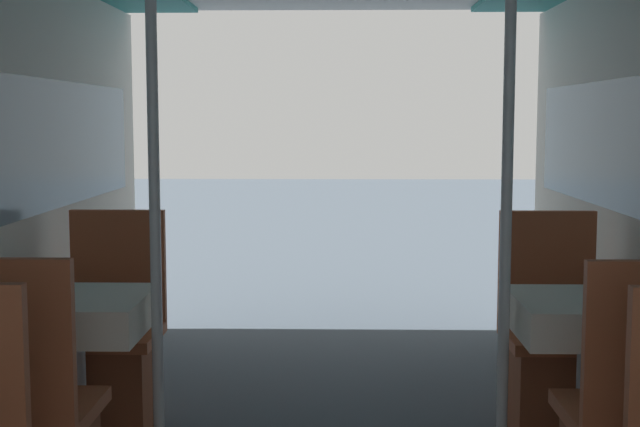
{
  "coord_description": "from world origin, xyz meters",
  "views": [
    {
      "loc": [
        0.04,
        -0.84,
        1.43
      ],
      "look_at": [
        -0.05,
        2.91,
        1.02
      ],
      "focal_mm": 50.0,
      "sensor_mm": 36.0,
      "label": 1
    }
  ],
  "objects_px": {
    "dining_table_left_1": "(74,325)",
    "support_pole_right_1": "(506,218)",
    "chair_right_far_1": "(553,370)",
    "support_pole_left_1": "(155,218)",
    "chair_left_far_1": "(111,367)",
    "dining_table_right_1": "(589,328)"
  },
  "relations": [
    {
      "from": "dining_table_left_1",
      "to": "support_pole_right_1",
      "type": "distance_m",
      "value": 1.71
    },
    {
      "from": "chair_right_far_1",
      "to": "support_pole_left_1",
      "type": "bearing_deg",
      "value": 17.99
    },
    {
      "from": "chair_left_far_1",
      "to": "support_pole_left_1",
      "type": "relative_size",
      "value": 0.48
    },
    {
      "from": "dining_table_left_1",
      "to": "chair_right_far_1",
      "type": "height_order",
      "value": "chair_right_far_1"
    },
    {
      "from": "support_pole_left_1",
      "to": "dining_table_left_1",
      "type": "bearing_deg",
      "value": 180.0
    },
    {
      "from": "dining_table_right_1",
      "to": "support_pole_right_1",
      "type": "relative_size",
      "value": 0.35
    },
    {
      "from": "dining_table_right_1",
      "to": "support_pole_left_1",
      "type": "bearing_deg",
      "value": 180.0
    },
    {
      "from": "chair_left_far_1",
      "to": "support_pole_right_1",
      "type": "height_order",
      "value": "support_pole_right_1"
    },
    {
      "from": "chair_right_far_1",
      "to": "support_pole_right_1",
      "type": "relative_size",
      "value": 0.48
    },
    {
      "from": "chair_left_far_1",
      "to": "support_pole_right_1",
      "type": "relative_size",
      "value": 0.48
    },
    {
      "from": "dining_table_left_1",
      "to": "support_pole_left_1",
      "type": "height_order",
      "value": "support_pole_left_1"
    },
    {
      "from": "dining_table_left_1",
      "to": "chair_right_far_1",
      "type": "xyz_separation_m",
      "value": [
        1.99,
        0.54,
        -0.32
      ]
    },
    {
      "from": "support_pole_right_1",
      "to": "support_pole_left_1",
      "type": "bearing_deg",
      "value": 180.0
    },
    {
      "from": "dining_table_right_1",
      "to": "chair_right_far_1",
      "type": "height_order",
      "value": "chair_right_far_1"
    },
    {
      "from": "support_pole_left_1",
      "to": "chair_right_far_1",
      "type": "bearing_deg",
      "value": 17.99
    },
    {
      "from": "support_pole_left_1",
      "to": "support_pole_right_1",
      "type": "distance_m",
      "value": 1.34
    },
    {
      "from": "chair_right_far_1",
      "to": "support_pole_right_1",
      "type": "xyz_separation_m",
      "value": [
        -0.33,
        -0.54,
        0.74
      ]
    },
    {
      "from": "dining_table_left_1",
      "to": "chair_left_far_1",
      "type": "distance_m",
      "value": 0.63
    },
    {
      "from": "support_pole_left_1",
      "to": "chair_right_far_1",
      "type": "distance_m",
      "value": 1.9
    },
    {
      "from": "dining_table_right_1",
      "to": "support_pole_right_1",
      "type": "distance_m",
      "value": 0.53
    },
    {
      "from": "chair_left_far_1",
      "to": "chair_right_far_1",
      "type": "relative_size",
      "value": 1.0
    },
    {
      "from": "support_pole_right_1",
      "to": "chair_left_far_1",
      "type": "bearing_deg",
      "value": 162.01
    }
  ]
}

